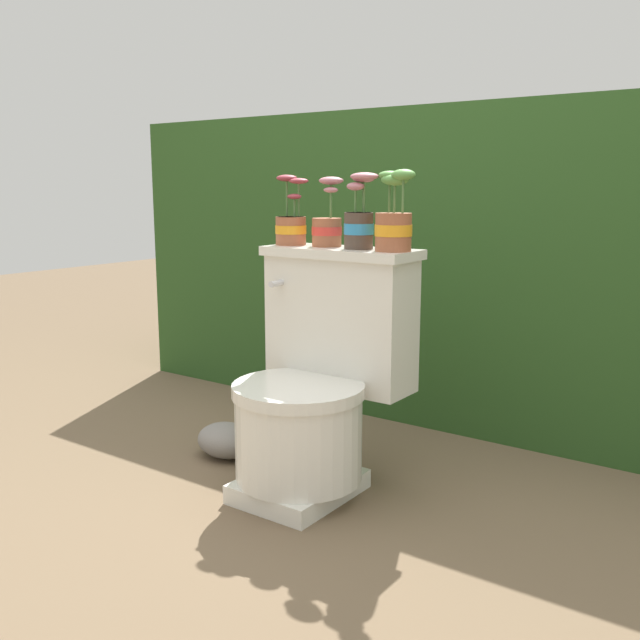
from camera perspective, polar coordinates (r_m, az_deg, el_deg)
name	(u,v)px	position (r m, az deg, el deg)	size (l,w,h in m)	color
ground_plane	(302,497)	(2.26, -1.44, -14.01)	(12.00, 12.00, 0.00)	brown
hedge_backdrop	(474,262)	(3.15, 12.23, 4.53)	(3.04, 0.88, 1.24)	#284C1E
toilet	(317,384)	(2.23, -0.24, -5.16)	(0.51, 0.53, 0.75)	silver
potted_plant_left	(291,223)	(2.37, -2.34, 7.73)	(0.13, 0.10, 0.23)	#9E5638
potted_plant_midleft	(327,225)	(2.31, 0.59, 7.62)	(0.10, 0.10, 0.22)	#9E5638
potted_plant_middle	(359,219)	(2.22, 3.18, 8.04)	(0.11, 0.09, 0.23)	#47382D
potted_plant_midright	(394,221)	(2.15, 5.93, 7.90)	(0.13, 0.11, 0.24)	#9E5638
garden_stone	(226,440)	(2.57, -7.52, -9.51)	(0.22, 0.18, 0.12)	gray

